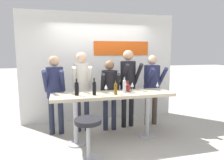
# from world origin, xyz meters

# --- Properties ---
(ground_plane) EXTENTS (40.00, 40.00, 0.00)m
(ground_plane) POSITION_xyz_m (0.00, 0.00, 0.00)
(ground_plane) COLOR #B2ADA3
(back_wall) EXTENTS (4.00, 0.12, 2.76)m
(back_wall) POSITION_xyz_m (0.01, 1.37, 1.39)
(back_wall) COLOR silver
(back_wall) RESTS_ON ground_plane
(tasting_table) EXTENTS (2.40, 0.63, 0.98)m
(tasting_table) POSITION_xyz_m (0.00, 0.00, 0.83)
(tasting_table) COLOR beige
(tasting_table) RESTS_ON ground_plane
(bar_stool) EXTENTS (0.46, 0.46, 0.73)m
(bar_stool) POSITION_xyz_m (-0.59, -0.69, 0.49)
(bar_stool) COLOR #B2B2B7
(bar_stool) RESTS_ON ground_plane
(person_far_left) EXTENTS (0.45, 0.56, 1.71)m
(person_far_left) POSITION_xyz_m (-1.13, 0.59, 1.06)
(person_far_left) COLOR #23283D
(person_far_left) RESTS_ON ground_plane
(person_left) EXTENTS (0.43, 0.56, 1.78)m
(person_left) POSITION_xyz_m (-0.55, 0.63, 1.11)
(person_left) COLOR #23283D
(person_left) RESTS_ON ground_plane
(person_center_left) EXTENTS (0.46, 0.55, 1.60)m
(person_center_left) POSITION_xyz_m (0.06, 0.54, 0.99)
(person_center_left) COLOR #23283D
(person_center_left) RESTS_ON ground_plane
(person_center) EXTENTS (0.47, 0.59, 1.83)m
(person_center) POSITION_xyz_m (0.52, 0.63, 1.14)
(person_center) COLOR black
(person_center) RESTS_ON ground_plane
(person_center_right) EXTENTS (0.50, 0.59, 1.71)m
(person_center_right) POSITION_xyz_m (1.12, 0.62, 1.05)
(person_center_right) COLOR #473D33
(person_center_right) RESTS_ON ground_plane
(wine_bottle_0) EXTENTS (0.08, 0.08, 0.31)m
(wine_bottle_0) POSITION_xyz_m (-0.71, -0.03, 1.12)
(wine_bottle_0) COLOR black
(wine_bottle_0) RESTS_ON tasting_table
(wine_bottle_1) EXTENTS (0.07, 0.07, 0.32)m
(wine_bottle_1) POSITION_xyz_m (0.23, 0.01, 1.12)
(wine_bottle_1) COLOR #B7BCC1
(wine_bottle_1) RESTS_ON tasting_table
(wine_bottle_2) EXTENTS (0.06, 0.06, 0.27)m
(wine_bottle_2) POSITION_xyz_m (0.02, -0.13, 1.10)
(wine_bottle_2) COLOR brown
(wine_bottle_2) RESTS_ON tasting_table
(wine_bottle_3) EXTENTS (0.07, 0.07, 0.32)m
(wine_bottle_3) POSITION_xyz_m (-0.39, -0.08, 1.12)
(wine_bottle_3) COLOR black
(wine_bottle_3) RESTS_ON tasting_table
(wine_glass_0) EXTENTS (0.07, 0.07, 0.18)m
(wine_glass_0) POSITION_xyz_m (-0.14, 0.04, 1.10)
(wine_glass_0) COLOR silver
(wine_glass_0) RESTS_ON tasting_table
(wine_glass_1) EXTENTS (0.07, 0.07, 0.18)m
(wine_glass_1) POSITION_xyz_m (0.99, 0.07, 1.10)
(wine_glass_1) COLOR silver
(wine_glass_1) RESTS_ON tasting_table
(wine_glass_2) EXTENTS (0.07, 0.07, 0.18)m
(wine_glass_2) POSITION_xyz_m (0.46, 0.15, 1.10)
(wine_glass_2) COLOR silver
(wine_glass_2) RESTS_ON tasting_table
(decorative_vase) EXTENTS (0.13, 0.13, 0.22)m
(decorative_vase) POSITION_xyz_m (0.33, 0.09, 1.06)
(decorative_vase) COLOR maroon
(decorative_vase) RESTS_ON tasting_table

